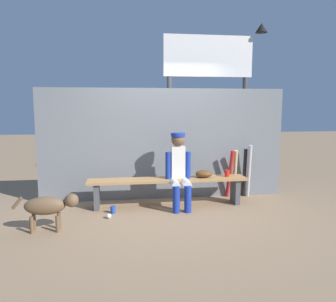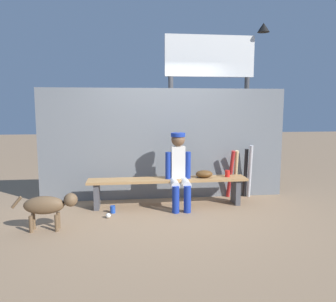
% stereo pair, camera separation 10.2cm
% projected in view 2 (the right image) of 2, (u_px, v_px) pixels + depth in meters
% --- Properties ---
extents(ground_plane, '(30.00, 30.00, 0.00)m').
position_uv_depth(ground_plane, '(168.00, 206.00, 5.49)').
color(ground_plane, '#937556').
extents(chainlink_fence, '(4.28, 0.03, 1.93)m').
position_uv_depth(chainlink_fence, '(165.00, 144.00, 5.83)').
color(chainlink_fence, slate).
rests_on(chainlink_fence, ground_plane).
extents(dugout_bench, '(2.58, 0.36, 0.46)m').
position_uv_depth(dugout_bench, '(168.00, 184.00, 5.44)').
color(dugout_bench, '#AD7F4C').
rests_on(dugout_bench, ground_plane).
extents(player_seated, '(0.41, 0.55, 1.20)m').
position_uv_depth(player_seated, '(179.00, 168.00, 5.32)').
color(player_seated, silver).
rests_on(player_seated, ground_plane).
extents(baseball_glove, '(0.28, 0.20, 0.12)m').
position_uv_depth(baseball_glove, '(204.00, 174.00, 5.50)').
color(baseball_glove, '#593819').
rests_on(baseball_glove, dugout_bench).
extents(bat_aluminum_red, '(0.10, 0.26, 0.86)m').
position_uv_depth(bat_aluminum_red, '(231.00, 174.00, 5.90)').
color(bat_aluminum_red, '#B22323').
rests_on(bat_aluminum_red, ground_plane).
extents(bat_wood_natural, '(0.11, 0.27, 0.86)m').
position_uv_depth(bat_wood_natural, '(236.00, 173.00, 5.97)').
color(bat_wood_natural, tan).
rests_on(bat_wood_natural, ground_plane).
extents(bat_aluminum_black, '(0.08, 0.15, 0.87)m').
position_uv_depth(bat_aluminum_black, '(245.00, 173.00, 5.98)').
color(bat_aluminum_black, black).
rests_on(bat_aluminum_black, ground_plane).
extents(bat_aluminum_silver, '(0.09, 0.19, 0.95)m').
position_uv_depth(bat_aluminum_silver, '(250.00, 171.00, 5.94)').
color(bat_aluminum_silver, '#B7B7BC').
rests_on(bat_aluminum_silver, ground_plane).
extents(baseball, '(0.07, 0.07, 0.07)m').
position_uv_depth(baseball, '(108.00, 216.00, 4.88)').
color(baseball, white).
rests_on(baseball, ground_plane).
extents(cup_on_ground, '(0.08, 0.08, 0.11)m').
position_uv_depth(cup_on_ground, '(113.00, 209.00, 5.12)').
color(cup_on_ground, '#1E47AD').
rests_on(cup_on_ground, ground_plane).
extents(cup_on_bench, '(0.08, 0.08, 0.11)m').
position_uv_depth(cup_on_bench, '(227.00, 174.00, 5.56)').
color(cup_on_bench, red).
rests_on(cup_on_bench, dugout_bench).
extents(scoreboard, '(2.08, 0.27, 3.26)m').
position_uv_depth(scoreboard, '(213.00, 74.00, 6.73)').
color(scoreboard, '#3F3F42').
rests_on(scoreboard, ground_plane).
extents(dog, '(0.84, 0.20, 0.49)m').
position_uv_depth(dog, '(49.00, 205.00, 4.37)').
color(dog, brown).
rests_on(dog, ground_plane).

